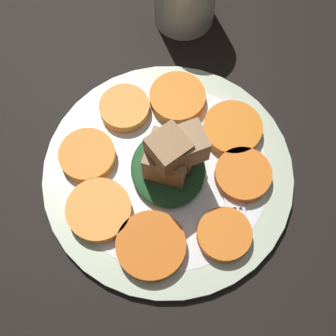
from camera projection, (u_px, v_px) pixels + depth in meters
table_slab at (168, 178)px, 56.50cm from camera, size 120.00×120.00×2.00cm
plate at (168, 173)px, 55.09cm from camera, size 29.37×29.37×1.05cm
carrot_slice_0 at (99, 210)px, 52.03cm from camera, size 7.31×7.31×1.40cm
carrot_slice_1 at (151, 246)px, 50.51cm from camera, size 7.63×7.63×1.40cm
carrot_slice_2 at (224, 235)px, 50.98cm from camera, size 5.99×5.99×1.40cm
carrot_slice_3 at (243, 175)px, 53.63cm from camera, size 6.51×6.51×1.40cm
carrot_slice_4 at (232, 129)px, 55.88cm from camera, size 7.07×7.07×1.40cm
carrot_slice_5 at (177, 98)px, 57.49cm from camera, size 6.91×6.91×1.40cm
carrot_slice_6 at (125, 108)px, 56.95cm from camera, size 6.14×6.14×1.40cm
carrot_slice_7 at (87, 155)px, 54.56cm from camera, size 6.62×6.62×1.40cm
center_pile at (171, 158)px, 51.37cm from camera, size 9.57×8.61×9.08cm
fork at (232, 173)px, 54.24cm from camera, size 19.61×3.48×0.40cm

